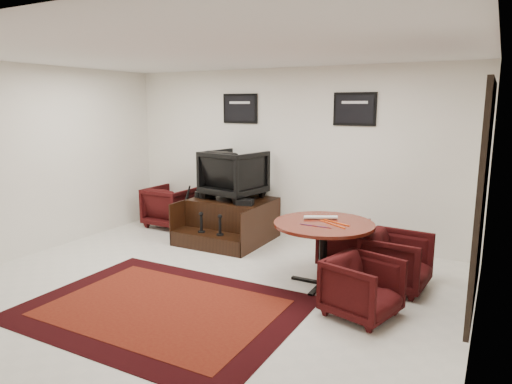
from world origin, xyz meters
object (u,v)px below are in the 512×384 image
at_px(shine_chair, 234,172).
at_px(table_chair_corner, 362,285).
at_px(armchair_side, 171,205).
at_px(table_chair_back, 344,240).
at_px(shine_podium, 230,221).
at_px(meeting_table, 324,230).
at_px(table_chair_window, 397,258).

xyz_separation_m(shine_chair, table_chair_corner, (2.70, -1.90, -0.77)).
distance_m(armchair_side, table_chair_back, 3.48).
bearing_deg(armchair_side, shine_podium, 173.30).
height_order(table_chair_back, table_chair_corner, table_chair_corner).
bearing_deg(shine_chair, table_chair_back, 177.96).
bearing_deg(table_chair_corner, armchair_side, 80.06).
distance_m(shine_chair, meeting_table, 2.45).
height_order(table_chair_window, table_chair_corner, table_chair_window).
xyz_separation_m(shine_podium, table_chair_window, (2.87, -0.81, 0.06)).
xyz_separation_m(armchair_side, table_chair_back, (3.44, -0.49, -0.06)).
bearing_deg(meeting_table, table_chair_corner, -42.88).
relative_size(armchair_side, meeting_table, 0.66).
height_order(shine_podium, shine_chair, shine_chair).
height_order(shine_chair, meeting_table, shine_chair).
bearing_deg(meeting_table, armchair_side, 158.65).
bearing_deg(armchair_side, table_chair_back, 173.36).
bearing_deg(shine_podium, table_chair_corner, -33.05).
relative_size(shine_chair, table_chair_window, 1.19).
bearing_deg(meeting_table, shine_podium, 150.72).
height_order(meeting_table, table_chair_back, meeting_table).
relative_size(shine_chair, table_chair_corner, 1.28).
bearing_deg(armchair_side, meeting_table, 160.17).
bearing_deg(table_chair_window, armchair_side, 81.57).
relative_size(shine_podium, shine_chair, 1.51).
bearing_deg(shine_chair, shine_podium, 99.88).
xyz_separation_m(shine_chair, meeting_table, (2.04, -1.28, -0.42)).
xyz_separation_m(shine_podium, table_chair_back, (2.04, -0.29, 0.03)).
relative_size(armchair_side, table_chair_back, 1.17).
bearing_deg(table_chair_back, shine_chair, -22.08).
bearing_deg(table_chair_corner, meeting_table, 62.71).
bearing_deg(table_chair_corner, shine_podium, 72.53).
height_order(shine_chair, table_chair_back, shine_chair).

